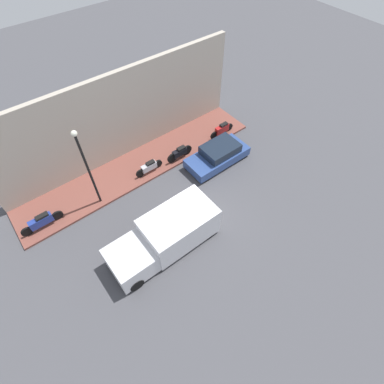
% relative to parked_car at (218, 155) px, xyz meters
% --- Properties ---
extents(ground_plane, '(60.00, 60.00, 0.00)m').
position_rel_parked_car_xyz_m(ground_plane, '(-2.64, 3.88, -0.60)').
color(ground_plane, '#47474C').
extents(sidewalk, '(2.75, 15.03, 0.13)m').
position_rel_parked_car_xyz_m(sidewalk, '(2.60, 3.88, -0.53)').
color(sidewalk, brown).
rests_on(sidewalk, ground_plane).
extents(building_facade, '(0.30, 15.03, 5.37)m').
position_rel_parked_car_xyz_m(building_facade, '(4.13, 3.88, 2.09)').
color(building_facade, '#B2A899').
rests_on(building_facade, ground_plane).
extents(parked_car, '(1.72, 3.90, 1.26)m').
position_rel_parked_car_xyz_m(parked_car, '(0.00, 0.00, 0.00)').
color(parked_car, '#2D4784').
rests_on(parked_car, ground_plane).
extents(delivery_van, '(2.07, 5.39, 1.90)m').
position_rel_parked_car_xyz_m(delivery_van, '(-2.81, 5.81, 0.37)').
color(delivery_van, silver).
rests_on(delivery_van, ground_plane).
extents(scooter_silver, '(0.30, 1.77, 0.73)m').
position_rel_parked_car_xyz_m(scooter_silver, '(1.76, 3.78, -0.07)').
color(scooter_silver, '#B7B7BF').
rests_on(scooter_silver, sidewalk).
extents(motorcycle_red, '(0.30, 1.86, 0.81)m').
position_rel_parked_car_xyz_m(motorcycle_red, '(1.64, -1.78, -0.03)').
color(motorcycle_red, '#B21E1E').
rests_on(motorcycle_red, sidewalk).
extents(motorcycle_blue, '(0.30, 2.14, 0.85)m').
position_rel_parked_car_xyz_m(motorcycle_blue, '(1.89, 10.10, -0.01)').
color(motorcycle_blue, navy).
rests_on(motorcycle_blue, sidewalk).
extents(motorcycle_black, '(0.30, 1.77, 0.80)m').
position_rel_parked_car_xyz_m(motorcycle_black, '(1.58, 1.69, -0.02)').
color(motorcycle_black, black).
rests_on(motorcycle_black, sidewalk).
extents(streetlamp, '(0.28, 0.28, 4.89)m').
position_rel_parked_car_xyz_m(streetlamp, '(1.62, 7.08, 2.47)').
color(streetlamp, black).
rests_on(streetlamp, sidewalk).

